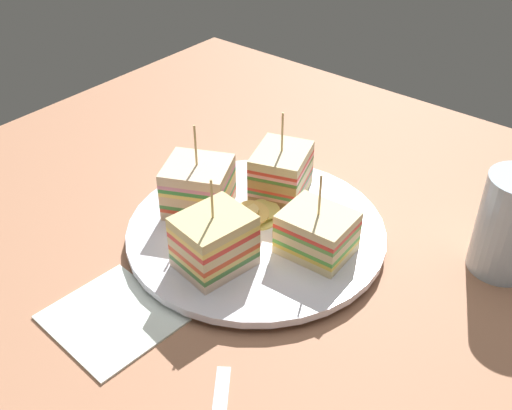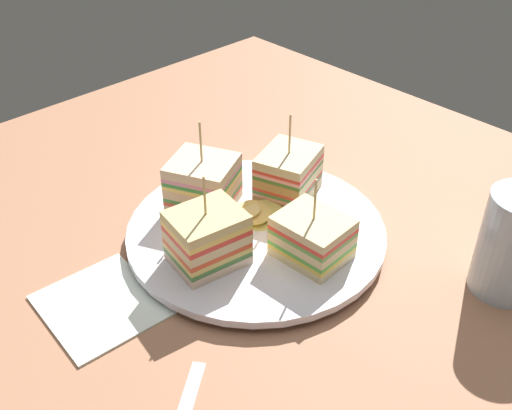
{
  "view_description": "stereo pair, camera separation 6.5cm",
  "coord_description": "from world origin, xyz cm",
  "px_view_note": "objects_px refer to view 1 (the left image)",
  "views": [
    {
      "loc": [
        -33.19,
        40.8,
        42.37
      ],
      "look_at": [
        0.0,
        0.0,
        4.57
      ],
      "focal_mm": 42.86,
      "sensor_mm": 36.0,
      "label": 1
    },
    {
      "loc": [
        -37.95,
        36.42,
        42.37
      ],
      "look_at": [
        0.0,
        0.0,
        4.57
      ],
      "focal_mm": 42.86,
      "sensor_mm": 36.0,
      "label": 2
    }
  ],
  "objects_px": {
    "sandwich_wedge_0": "(317,233)",
    "sandwich_wedge_3": "(214,241)",
    "sandwich_wedge_2": "(199,187)",
    "drinking_glass": "(508,231)",
    "chip_pile": "(255,213)",
    "napkin": "(111,317)",
    "sandwich_wedge_1": "(281,172)",
    "plate": "(256,232)"
  },
  "relations": [
    {
      "from": "sandwich_wedge_0",
      "to": "sandwich_wedge_3",
      "type": "distance_m",
      "value": 0.11
    },
    {
      "from": "sandwich_wedge_3",
      "to": "chip_pile",
      "type": "bearing_deg",
      "value": 20.3
    },
    {
      "from": "sandwich_wedge_0",
      "to": "napkin",
      "type": "distance_m",
      "value": 0.22
    },
    {
      "from": "chip_pile",
      "to": "drinking_glass",
      "type": "height_order",
      "value": "drinking_glass"
    },
    {
      "from": "sandwich_wedge_1",
      "to": "chip_pile",
      "type": "xyz_separation_m",
      "value": [
        -0.01,
        0.06,
        -0.02
      ]
    },
    {
      "from": "sandwich_wedge_3",
      "to": "drinking_glass",
      "type": "relative_size",
      "value": 0.93
    },
    {
      "from": "sandwich_wedge_2",
      "to": "napkin",
      "type": "relative_size",
      "value": 0.95
    },
    {
      "from": "napkin",
      "to": "chip_pile",
      "type": "bearing_deg",
      "value": -95.93
    },
    {
      "from": "sandwich_wedge_2",
      "to": "chip_pile",
      "type": "height_order",
      "value": "sandwich_wedge_2"
    },
    {
      "from": "sandwich_wedge_2",
      "to": "chip_pile",
      "type": "relative_size",
      "value": 1.49
    },
    {
      "from": "drinking_glass",
      "to": "chip_pile",
      "type": "bearing_deg",
      "value": 25.76
    },
    {
      "from": "drinking_glass",
      "to": "plate",
      "type": "bearing_deg",
      "value": 28.79
    },
    {
      "from": "sandwich_wedge_3",
      "to": "napkin",
      "type": "xyz_separation_m",
      "value": [
        0.04,
        0.11,
        -0.04
      ]
    },
    {
      "from": "sandwich_wedge_1",
      "to": "napkin",
      "type": "bearing_deg",
      "value": -21.38
    },
    {
      "from": "plate",
      "to": "sandwich_wedge_3",
      "type": "bearing_deg",
      "value": 95.2
    },
    {
      "from": "sandwich_wedge_2",
      "to": "drinking_glass",
      "type": "height_order",
      "value": "sandwich_wedge_2"
    },
    {
      "from": "drinking_glass",
      "to": "sandwich_wedge_3",
      "type": "bearing_deg",
      "value": 42.0
    },
    {
      "from": "chip_pile",
      "to": "napkin",
      "type": "bearing_deg",
      "value": 84.07
    },
    {
      "from": "plate",
      "to": "sandwich_wedge_0",
      "type": "height_order",
      "value": "sandwich_wedge_0"
    },
    {
      "from": "sandwich_wedge_1",
      "to": "sandwich_wedge_2",
      "type": "xyz_separation_m",
      "value": [
        0.05,
        0.08,
        0.0
      ]
    },
    {
      "from": "sandwich_wedge_1",
      "to": "plate",
      "type": "bearing_deg",
      "value": -3.43
    },
    {
      "from": "chip_pile",
      "to": "napkin",
      "type": "relative_size",
      "value": 0.63
    },
    {
      "from": "sandwich_wedge_1",
      "to": "sandwich_wedge_2",
      "type": "bearing_deg",
      "value": -51.48
    },
    {
      "from": "plate",
      "to": "napkin",
      "type": "bearing_deg",
      "value": 80.81
    },
    {
      "from": "sandwich_wedge_2",
      "to": "drinking_glass",
      "type": "xyz_separation_m",
      "value": [
        -0.3,
        -0.14,
        0.0
      ]
    },
    {
      "from": "napkin",
      "to": "drinking_glass",
      "type": "relative_size",
      "value": 1.03
    },
    {
      "from": "sandwich_wedge_2",
      "to": "sandwich_wedge_3",
      "type": "relative_size",
      "value": 1.04
    },
    {
      "from": "sandwich_wedge_1",
      "to": "chip_pile",
      "type": "height_order",
      "value": "sandwich_wedge_1"
    },
    {
      "from": "plate",
      "to": "sandwich_wedge_0",
      "type": "bearing_deg",
      "value": -173.18
    },
    {
      "from": "plate",
      "to": "napkin",
      "type": "xyz_separation_m",
      "value": [
        0.03,
        0.18,
        -0.01
      ]
    },
    {
      "from": "sandwich_wedge_1",
      "to": "drinking_glass",
      "type": "distance_m",
      "value": 0.25
    },
    {
      "from": "sandwich_wedge_2",
      "to": "sandwich_wedge_1",
      "type": "bearing_deg",
      "value": 31.58
    },
    {
      "from": "chip_pile",
      "to": "sandwich_wedge_0",
      "type": "bearing_deg",
      "value": 178.69
    },
    {
      "from": "plate",
      "to": "drinking_glass",
      "type": "height_order",
      "value": "drinking_glass"
    },
    {
      "from": "chip_pile",
      "to": "sandwich_wedge_2",
      "type": "bearing_deg",
      "value": 20.08
    },
    {
      "from": "sandwich_wedge_0",
      "to": "chip_pile",
      "type": "relative_size",
      "value": 1.31
    },
    {
      "from": "plate",
      "to": "sandwich_wedge_2",
      "type": "xyz_separation_m",
      "value": [
        0.07,
        0.01,
        0.03
      ]
    },
    {
      "from": "plate",
      "to": "sandwich_wedge_3",
      "type": "relative_size",
      "value": 2.76
    },
    {
      "from": "sandwich_wedge_1",
      "to": "drinking_glass",
      "type": "height_order",
      "value": "sandwich_wedge_1"
    },
    {
      "from": "plate",
      "to": "sandwich_wedge_3",
      "type": "height_order",
      "value": "sandwich_wedge_3"
    },
    {
      "from": "sandwich_wedge_1",
      "to": "drinking_glass",
      "type": "xyz_separation_m",
      "value": [
        -0.24,
        -0.05,
        0.0
      ]
    },
    {
      "from": "sandwich_wedge_0",
      "to": "sandwich_wedge_3",
      "type": "relative_size",
      "value": 0.91
    }
  ]
}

